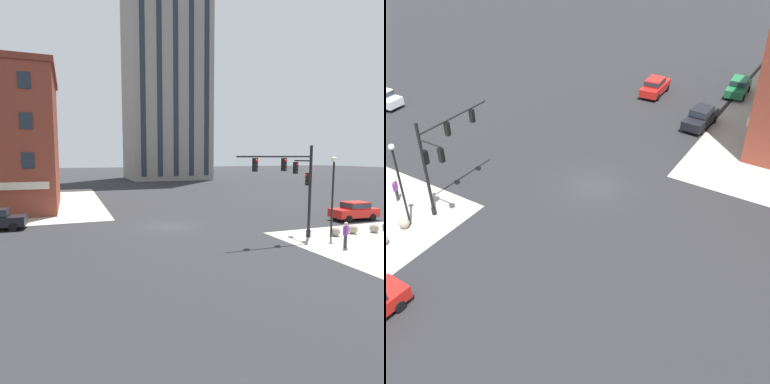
% 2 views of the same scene
% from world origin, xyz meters
% --- Properties ---
extents(ground_plane, '(320.00, 320.00, 0.00)m').
position_xyz_m(ground_plane, '(0.00, 0.00, 0.00)').
color(ground_plane, '#262628').
extents(traffic_signal_main, '(6.09, 2.09, 6.60)m').
position_xyz_m(traffic_signal_main, '(7.26, -7.00, 4.17)').
color(traffic_signal_main, black).
rests_on(traffic_signal_main, ground).
extents(bollard_sphere_curb_a, '(0.67, 0.67, 0.67)m').
position_xyz_m(bollard_sphere_curb_a, '(10.40, -7.74, 0.33)').
color(bollard_sphere_curb_a, gray).
rests_on(bollard_sphere_curb_a, ground).
extents(bollard_sphere_curb_b, '(0.67, 0.67, 0.67)m').
position_xyz_m(bollard_sphere_curb_b, '(12.22, -7.57, 0.33)').
color(bollard_sphere_curb_b, gray).
rests_on(bollard_sphere_curb_b, ground).
extents(bollard_sphere_curb_c, '(0.67, 0.67, 0.67)m').
position_xyz_m(bollard_sphere_curb_c, '(14.06, -7.85, 0.33)').
color(bollard_sphere_curb_c, gray).
rests_on(bollard_sphere_curb_c, ground).
extents(pedestrian_walking_east, '(0.52, 0.30, 1.69)m').
position_xyz_m(pedestrian_walking_east, '(8.56, -10.50, 0.97)').
color(pedestrian_walking_east, '#333333').
rests_on(pedestrian_walking_east, ground).
extents(street_lamp_corner_near, '(0.36, 0.36, 5.79)m').
position_xyz_m(street_lamp_corner_near, '(10.00, -7.71, 3.60)').
color(street_lamp_corner_near, black).
rests_on(street_lamp_corner_near, ground).
extents(car_main_northbound_far, '(4.45, 1.98, 1.68)m').
position_xyz_m(car_main_northbound_far, '(16.69, -3.40, 0.92)').
color(car_main_northbound_far, red).
rests_on(car_main_northbound_far, ground).
extents(residential_tower_skyline_right, '(19.98, 18.84, 63.12)m').
position_xyz_m(residential_tower_skyline_right, '(16.45, 59.05, 31.58)').
color(residential_tower_skyline_right, gray).
rests_on(residential_tower_skyline_right, ground).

